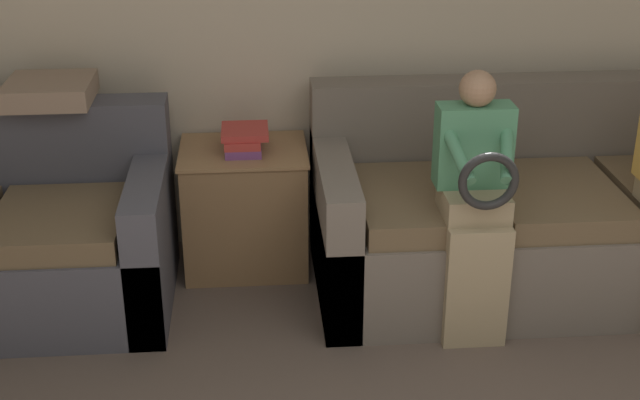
# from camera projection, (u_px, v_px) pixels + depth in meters

# --- Properties ---
(couch_main) EXTENTS (2.16, 0.98, 0.93)m
(couch_main) POSITION_uv_depth(u_px,v_px,m) (540.00, 218.00, 4.29)
(couch_main) COLOR #70665B
(couch_main) RESTS_ON ground_plane
(couch_side) EXTENTS (1.52, 0.88, 0.89)m
(couch_side) POSITION_uv_depth(u_px,v_px,m) (3.00, 241.00, 4.09)
(couch_side) COLOR #4C4C56
(couch_side) RESTS_ON ground_plane
(child_left_seated) EXTENTS (0.32, 0.37, 1.16)m
(child_left_seated) POSITION_uv_depth(u_px,v_px,m) (476.00, 199.00, 3.75)
(child_left_seated) COLOR tan
(child_left_seated) RESTS_ON ground_plane
(side_shelf) EXTENTS (0.62, 0.51, 0.62)m
(side_shelf) POSITION_uv_depth(u_px,v_px,m) (245.00, 206.00, 4.44)
(side_shelf) COLOR olive
(side_shelf) RESTS_ON ground_plane
(book_stack) EXTENTS (0.22, 0.30, 0.11)m
(book_stack) POSITION_uv_depth(u_px,v_px,m) (243.00, 138.00, 4.29)
(book_stack) COLOR #7A4284
(book_stack) RESTS_ON side_shelf
(throw_pillow) EXTENTS (0.39, 0.39, 0.10)m
(throw_pillow) POSITION_uv_depth(u_px,v_px,m) (50.00, 91.00, 4.12)
(throw_pillow) COLOR gray
(throw_pillow) RESTS_ON couch_side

